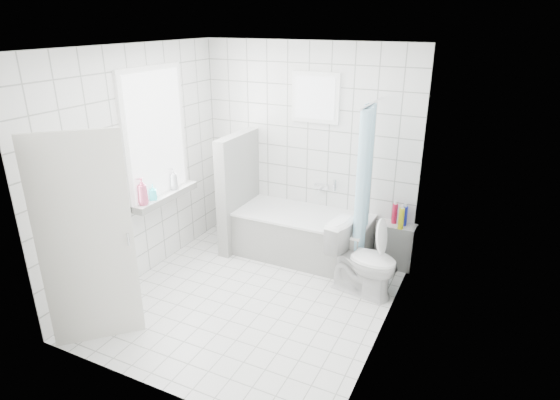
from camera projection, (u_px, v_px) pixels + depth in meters
The scene contains 19 objects.
ground at pixel (252, 298), 5.08m from camera, with size 3.00×3.00×0.00m, color white.
ceiling at pixel (245, 47), 4.13m from camera, with size 3.00×3.00×0.00m, color white.
wall_back at pixel (307, 149), 5.86m from camera, with size 2.80×0.02×2.60m, color white.
wall_front at pixel (146, 249), 3.35m from camera, with size 2.80×0.02×2.60m, color white.
wall_left at pixel (138, 167), 5.17m from camera, with size 0.02×3.00×2.60m, color white.
wall_right at pixel (390, 209), 4.04m from camera, with size 0.02×3.00×2.60m, color white.
window_left at pixel (157, 135), 5.29m from camera, with size 0.01×0.90×1.40m, color white.
window_back at pixel (315, 98), 5.54m from camera, with size 0.50×0.01×0.50m, color white.
window_sill at pixel (166, 196), 5.55m from camera, with size 0.18×1.02×0.08m, color white.
door at pixel (87, 243), 4.10m from camera, with size 0.04×0.80×2.00m, color silver.
bathtub at pixel (303, 235), 5.87m from camera, with size 1.65×0.77×0.58m.
partition_wall at pixel (239, 191), 6.02m from camera, with size 0.15×0.85×1.50m, color white.
tiled_ledge at pixel (397, 246), 5.63m from camera, with size 0.40×0.24×0.55m, color white.
toilet at pixel (363, 260), 5.06m from camera, with size 0.44×0.77×0.79m, color white.
curtain_rod at pixel (372, 103), 4.91m from camera, with size 0.02×0.02×0.80m, color silver.
shower_curtain at pixel (363, 188), 5.13m from camera, with size 0.14×0.48×1.78m, color #46A5CE, non-canonical shape.
tub_faucet at pixel (322, 186), 5.90m from camera, with size 0.18×0.06×0.06m, color silver.
sill_bottles at pixel (155, 187), 5.32m from camera, with size 0.16×0.70×0.31m.
ledge_bottles at pixel (400, 216), 5.47m from camera, with size 0.18×0.19×0.26m.
Camera 1 is at (2.17, -3.77, 2.85)m, focal length 30.00 mm.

